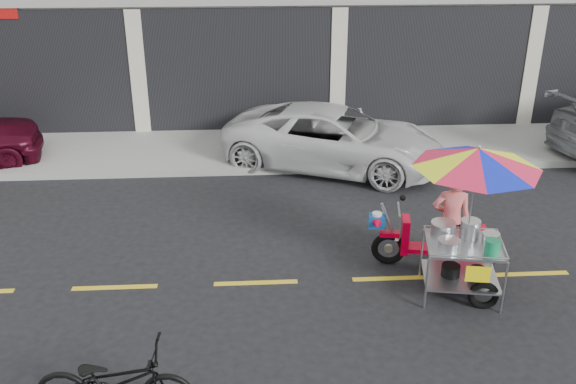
{
  "coord_description": "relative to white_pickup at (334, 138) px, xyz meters",
  "views": [
    {
      "loc": [
        -2.02,
        -7.86,
        4.98
      ],
      "look_at": [
        -1.5,
        0.6,
        1.15
      ],
      "focal_mm": 40.0,
      "sensor_mm": 36.0,
      "label": 1
    }
  ],
  "objects": [
    {
      "name": "near_bicycle",
      "position": [
        -3.16,
        -6.89,
        -0.18
      ],
      "size": [
        1.71,
        0.71,
        0.88
      ],
      "primitive_type": "imported",
      "rotation": [
        0.0,
        0.0,
        1.49
      ],
      "color": "black",
      "rests_on": "ground"
    },
    {
      "name": "sidewalk",
      "position": [
        0.33,
        1.12,
        -0.54
      ],
      "size": [
        45.0,
        3.0,
        0.15
      ],
      "primitive_type": "cube",
      "color": "gray",
      "rests_on": "ground"
    },
    {
      "name": "centerline",
      "position": [
        0.33,
        -4.38,
        -0.61
      ],
      "size": [
        42.0,
        0.1,
        0.01
      ],
      "primitive_type": "cube",
      "color": "gold",
      "rests_on": "ground"
    },
    {
      "name": "white_pickup",
      "position": [
        0.0,
        0.0,
        0.0
      ],
      "size": [
        4.88,
        3.56,
        1.23
      ],
      "primitive_type": "imported",
      "rotation": [
        0.0,
        0.0,
        1.19
      ],
      "color": "silver",
      "rests_on": "ground"
    },
    {
      "name": "food_vendor_rig",
      "position": [
        1.17,
        -4.53,
        0.76
      ],
      "size": [
        2.17,
        1.99,
        2.19
      ],
      "rotation": [
        0.0,
        0.0,
        -0.17
      ],
      "color": "black",
      "rests_on": "ground"
    },
    {
      "name": "ground",
      "position": [
        0.33,
        -4.38,
        -0.62
      ],
      "size": [
        90.0,
        90.0,
        0.0
      ],
      "primitive_type": "plane",
      "color": "black"
    }
  ]
}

